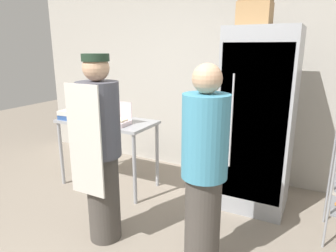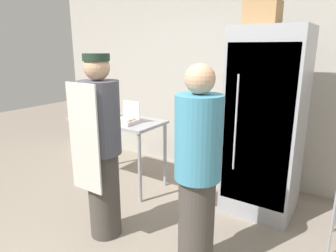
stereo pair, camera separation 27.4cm
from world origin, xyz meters
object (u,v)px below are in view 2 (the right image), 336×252
blender_pitcher (109,109)px  binder_stack (85,112)px  person_customer (197,173)px  donut_box (126,120)px  person_baker (101,147)px  cardboard_storage_box (263,13)px  refrigerator (265,124)px

blender_pitcher → binder_stack: blender_pitcher is taller
blender_pitcher → person_customer: person_customer is taller
donut_box → person_baker: person_baker is taller
binder_stack → cardboard_storage_box: bearing=12.0°
refrigerator → binder_stack: 2.28m
binder_stack → person_baker: bearing=-35.8°
refrigerator → blender_pitcher: 1.97m
refrigerator → person_customer: 1.25m
blender_pitcher → person_customer: size_ratio=0.14×
binder_stack → cardboard_storage_box: size_ratio=1.00×
person_customer → binder_stack: bearing=160.4°
refrigerator → cardboard_storage_box: (-0.10, -0.05, 1.11)m
binder_stack → refrigerator: bearing=12.6°
donut_box → refrigerator: bearing=17.6°
refrigerator → person_customer: refrigerator is taller
cardboard_storage_box → person_baker: (-1.01, -1.25, -1.20)m
donut_box → cardboard_storage_box: size_ratio=0.81×
refrigerator → donut_box: size_ratio=7.51×
refrigerator → binder_stack: size_ratio=6.04×
person_customer → cardboard_storage_box: bearing=87.8°
person_baker → donut_box: bearing=116.6°
blender_pitcher → person_customer: bearing=-26.6°
blender_pitcher → binder_stack: (-0.28, -0.16, -0.05)m
refrigerator → person_baker: 1.71m
binder_stack → person_customer: bearing=-19.6°
blender_pitcher → binder_stack: size_ratio=0.74×
blender_pitcher → cardboard_storage_box: bearing=9.1°
cardboard_storage_box → person_customer: 1.73m
blender_pitcher → cardboard_storage_box: (1.84, 0.29, 1.11)m
binder_stack → donut_box: bearing=1.3°
refrigerator → blender_pitcher: refrigerator is taller
person_baker → blender_pitcher: bearing=130.8°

